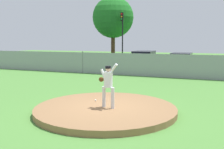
{
  "coord_description": "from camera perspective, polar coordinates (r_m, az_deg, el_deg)",
  "views": [
    {
      "loc": [
        3.78,
        -8.88,
        2.74
      ],
      "look_at": [
        -0.38,
        1.62,
        1.22
      ],
      "focal_mm": 41.96,
      "sensor_mm": 36.0,
      "label": 1
    }
  ],
  "objects": [
    {
      "name": "chainlink_fence",
      "position": [
        19.35,
        10.21,
        1.94
      ],
      "size": [
        31.37,
        0.07,
        1.79
      ],
      "color": "gray",
      "rests_on": "ground_plane"
    },
    {
      "name": "tree_broad_right",
      "position": [
        32.47,
        0.22,
        12.29
      ],
      "size": [
        4.97,
        4.97,
        7.86
      ],
      "color": "#4C331E",
      "rests_on": "ground_plane"
    },
    {
      "name": "asphalt_strip",
      "position": [
        23.84,
        12.31,
        0.91
      ],
      "size": [
        44.0,
        7.0,
        0.01
      ],
      "primitive_type": "cube",
      "color": "#2B2B2D",
      "rests_on": "ground_plane"
    },
    {
      "name": "pitchers_mound",
      "position": [
        10.0,
        -1.43,
        -7.58
      ],
      "size": [
        5.34,
        5.34,
        0.22
      ],
      "primitive_type": "cylinder",
      "color": "olive",
      "rests_on": "ground_plane"
    },
    {
      "name": "baseball",
      "position": [
        10.82,
        -3.61,
        -5.62
      ],
      "size": [
        0.07,
        0.07,
        0.07
      ],
      "primitive_type": "sphere",
      "color": "white",
      "rests_on": "pitchers_mound"
    },
    {
      "name": "ground_plane",
      "position": [
        15.6,
        7.22,
        -2.51
      ],
      "size": [
        80.0,
        80.0,
        0.0
      ],
      "primitive_type": "plane",
      "color": "#4C8438"
    },
    {
      "name": "traffic_cone_orange",
      "position": [
        26.75,
        3.86,
        2.34
      ],
      "size": [
        0.4,
        0.4,
        0.55
      ],
      "color": "orange",
      "rests_on": "asphalt_strip"
    },
    {
      "name": "pitcher_youth",
      "position": [
        9.62,
        -0.89,
        -1.66
      ],
      "size": [
        0.79,
        0.32,
        1.67
      ],
      "color": "silver",
      "rests_on": "pitchers_mound"
    },
    {
      "name": "parked_car_navy",
      "position": [
        24.51,
        6.96,
        3.1
      ],
      "size": [
        2.02,
        4.7,
        1.68
      ],
      "color": "#161E4C",
      "rests_on": "ground_plane"
    },
    {
      "name": "traffic_light_near",
      "position": [
        29.55,
        2.25,
        9.76
      ],
      "size": [
        0.28,
        0.46,
        5.67
      ],
      "color": "black",
      "rests_on": "ground_plane"
    },
    {
      "name": "parked_car_white",
      "position": [
        24.01,
        14.87,
        2.67
      ],
      "size": [
        1.87,
        4.47,
        1.55
      ],
      "color": "silver",
      "rests_on": "ground_plane"
    }
  ]
}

